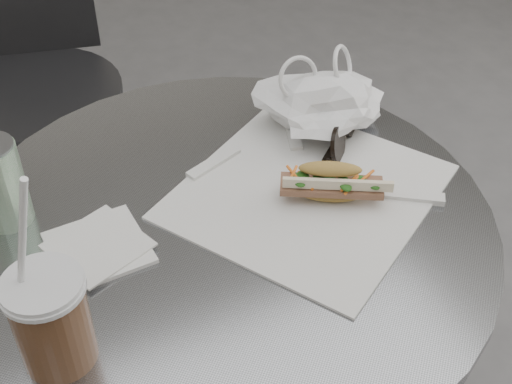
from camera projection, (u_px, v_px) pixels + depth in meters
name	position (u px, v px, depth m)	size (l,w,h in m)	color
cafe_table	(230.00, 341.00, 1.18)	(0.76, 0.76, 0.74)	slate
chair_far	(46.00, 131.00, 1.82)	(0.42, 0.45, 0.79)	#2C2C2F
sandwich_paper	(307.00, 191.00, 1.04)	(0.35, 0.33, 0.00)	white
banh_mi	(331.00, 183.00, 1.01)	(0.19, 0.15, 0.06)	#B78E45
iced_coffee	(51.00, 319.00, 0.78)	(0.09, 0.09, 0.27)	brown
sunglasses	(342.00, 134.00, 1.12)	(0.11, 0.10, 0.06)	black
plastic_bag	(324.00, 105.00, 1.13)	(0.19, 0.15, 0.10)	white
napkin_stack	(98.00, 247.00, 0.95)	(0.15, 0.15, 0.01)	white
drink_can	(0.00, 183.00, 0.96)	(0.07, 0.07, 0.13)	#5DA063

